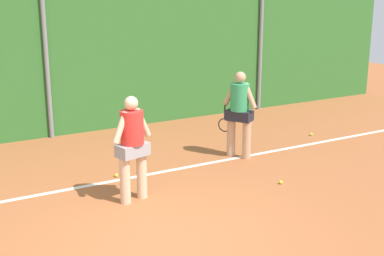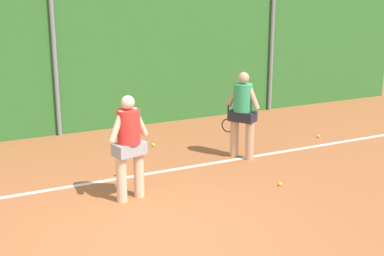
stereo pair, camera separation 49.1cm
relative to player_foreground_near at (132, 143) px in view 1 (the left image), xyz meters
The scene contains 13 objects.
ground_plane 1.03m from the player_foreground_near, 123.67° to the left, with size 30.72×30.72×0.00m, color #A85B33.
hedge_fence_backdrop 4.49m from the player_foreground_near, 92.68° to the left, with size 19.97×0.25×3.57m, color #33702D.
fence_post_center 4.34m from the player_foreground_near, 92.79° to the left, with size 0.10×0.10×3.81m, color gray.
fence_post_right 7.04m from the player_foreground_near, 37.29° to the left, with size 0.10×0.10×3.81m, color gray.
court_baseline_paint 1.37m from the player_foreground_near, 102.13° to the left, with size 14.59×0.10×0.01m, color white.
player_foreground_near is the anchor object (origin of this frame).
player_midcourt 2.89m from the player_foreground_near, 20.51° to the left, with size 0.54×0.67×1.73m.
tennis_ball_0 2.75m from the player_foreground_near, 13.47° to the right, with size 0.07×0.07×0.07m, color #CCDB33.
tennis_ball_1 1.46m from the player_foreground_near, 83.24° to the left, with size 0.07×0.07×0.07m, color #CCDB33.
tennis_ball_3 4.69m from the player_foreground_near, 37.26° to the left, with size 0.07×0.07×0.07m, color #CCDB33.
tennis_ball_4 3.91m from the player_foreground_near, 72.08° to the left, with size 0.07×0.07×0.07m, color #CCDB33.
tennis_ball_5 3.02m from the player_foreground_near, 60.62° to the left, with size 0.07×0.07×0.07m, color #CCDB33.
tennis_ball_8 5.31m from the player_foreground_near, 16.23° to the left, with size 0.07×0.07×0.07m, color #CCDB33.
Camera 1 is at (-2.86, -6.02, 3.40)m, focal length 49.68 mm.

